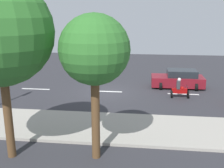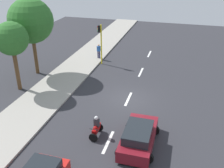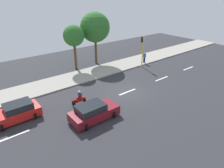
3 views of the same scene
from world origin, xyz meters
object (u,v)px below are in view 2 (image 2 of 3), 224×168
object	(u,v)px
pedestrian_near_signal	(99,51)
traffic_light_corner	(100,39)
motorcycle	(96,128)
street_tree_center	(31,21)
street_tree_north	(11,39)
car_maroon	(139,137)

from	to	relation	value
pedestrian_near_signal	traffic_light_corner	bearing A→B (deg)	116.98
motorcycle	pedestrian_near_signal	distance (m)	14.80
traffic_light_corner	street_tree_center	distance (m)	7.48
motorcycle	pedestrian_near_signal	xyz separation A→B (m)	(4.55, -14.08, 0.42)
motorcycle	street_tree_north	bearing A→B (deg)	-27.24
car_maroon	motorcycle	bearing A→B (deg)	-4.68
pedestrian_near_signal	street_tree_center	distance (m)	8.66
car_maroon	pedestrian_near_signal	xyz separation A→B (m)	(7.48, -14.31, 0.35)
car_maroon	street_tree_north	xyz separation A→B (m)	(12.01, -4.91, 4.01)
street_tree_north	car_maroon	bearing A→B (deg)	157.74
car_maroon	motorcycle	world-z (taller)	motorcycle
motorcycle	traffic_light_corner	world-z (taller)	traffic_light_corner
traffic_light_corner	street_tree_center	world-z (taller)	street_tree_center
motorcycle	traffic_light_corner	xyz separation A→B (m)	(3.88, -12.75, 2.29)
pedestrian_near_signal	street_tree_center	bearing A→B (deg)	49.18
car_maroon	traffic_light_corner	bearing A→B (deg)	-62.36
car_maroon	street_tree_center	size ratio (longest dim) A/B	0.57
motorcycle	pedestrian_near_signal	bearing A→B (deg)	-72.09
motorcycle	car_maroon	bearing A→B (deg)	175.32
pedestrian_near_signal	street_tree_north	world-z (taller)	street_tree_north
street_tree_center	street_tree_north	bearing A→B (deg)	95.47
pedestrian_near_signal	street_tree_north	bearing A→B (deg)	64.28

